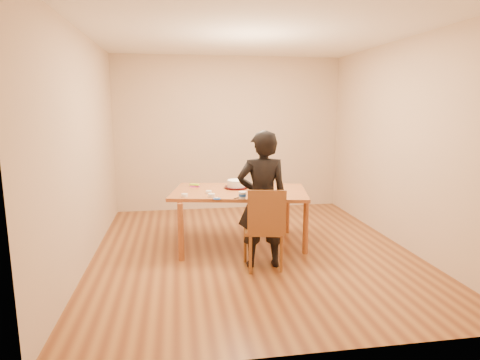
{
  "coord_description": "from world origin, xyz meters",
  "views": [
    {
      "loc": [
        -0.93,
        -4.87,
        1.84
      ],
      "look_at": [
        -0.14,
        0.16,
        0.9
      ],
      "focal_mm": 30.0,
      "sensor_mm": 36.0,
      "label": 1
    }
  ],
  "objects": [
    {
      "name": "ramekin_yellow",
      "position": [
        -0.55,
        0.08,
        0.77
      ],
      "size": [
        0.08,
        0.08,
        0.04
      ],
      "primitive_type": "cylinder",
      "color": "white",
      "rests_on": "dining_table"
    },
    {
      "name": "candy_box_pink",
      "position": [
        -0.7,
        0.54,
        0.76
      ],
      "size": [
        0.14,
        0.08,
        0.02
      ],
      "primitive_type": "cube",
      "rotation": [
        0.0,
        0.0,
        -0.15
      ],
      "color": "#E134AC",
      "rests_on": "dining_table"
    },
    {
      "name": "frosting_dome",
      "position": [
        -0.16,
        0.36,
        0.87
      ],
      "size": [
        0.24,
        0.24,
        0.03
      ],
      "primitive_type": "ellipsoid",
      "color": "white",
      "rests_on": "cake"
    },
    {
      "name": "frosting_tub",
      "position": [
        -0.17,
        -0.25,
        0.79
      ],
      "size": [
        0.09,
        0.09,
        0.08
      ],
      "primitive_type": "cylinder",
      "color": "white",
      "rests_on": "dining_table"
    },
    {
      "name": "dining_table",
      "position": [
        -0.14,
        0.21,
        0.73
      ],
      "size": [
        1.89,
        1.34,
        0.04
      ],
      "primitive_type": "cube",
      "rotation": [
        0.0,
        0.0,
        -0.2
      ],
      "color": "brown",
      "rests_on": "floor"
    },
    {
      "name": "ramekin_multi",
      "position": [
        -0.86,
        -0.05,
        0.77
      ],
      "size": [
        0.08,
        0.08,
        0.04
      ],
      "primitive_type": "cylinder",
      "color": "white",
      "rests_on": "dining_table"
    },
    {
      "name": "spatula",
      "position": [
        -0.21,
        -0.21,
        0.76
      ],
      "size": [
        0.14,
        0.12,
        0.01
      ],
      "primitive_type": "cube",
      "rotation": [
        0.0,
        0.0,
        0.67
      ],
      "color": "black",
      "rests_on": "dining_table"
    },
    {
      "name": "room_shell",
      "position": [
        0.0,
        0.34,
        1.35
      ],
      "size": [
        4.0,
        4.5,
        2.7
      ],
      "color": "brown",
      "rests_on": "ground"
    },
    {
      "name": "cake",
      "position": [
        -0.16,
        0.36,
        0.81
      ],
      "size": [
        0.24,
        0.24,
        0.08
      ],
      "primitive_type": "cylinder",
      "color": "white",
      "rests_on": "cake_plate"
    },
    {
      "name": "ramekin_green",
      "position": [
        -0.53,
        -0.11,
        0.77
      ],
      "size": [
        0.08,
        0.08,
        0.04
      ],
      "primitive_type": "cylinder",
      "color": "white",
      "rests_on": "dining_table"
    },
    {
      "name": "cake_plate",
      "position": [
        -0.16,
        0.36,
        0.76
      ],
      "size": [
        0.32,
        0.32,
        0.02
      ],
      "primitive_type": "cylinder",
      "color": "red",
      "rests_on": "dining_table"
    },
    {
      "name": "frosting_dollop",
      "position": [
        -0.48,
        -0.24,
        0.77
      ],
      "size": [
        0.04,
        0.04,
        0.02
      ],
      "primitive_type": "ellipsoid",
      "color": "white",
      "rests_on": "frosting_lid"
    },
    {
      "name": "dining_chair",
      "position": [
        0.01,
        -0.57,
        0.45
      ],
      "size": [
        0.48,
        0.48,
        0.04
      ],
      "primitive_type": "cube",
      "rotation": [
        0.0,
        0.0,
        -0.19
      ],
      "color": "brown",
      "rests_on": "floor"
    },
    {
      "name": "frosting_lid",
      "position": [
        -0.48,
        -0.24,
        0.76
      ],
      "size": [
        0.1,
        0.1,
        0.01
      ],
      "primitive_type": "cylinder",
      "color": "#1948A4",
      "rests_on": "dining_table"
    },
    {
      "name": "candy_box_green",
      "position": [
        -0.71,
        0.54,
        0.78
      ],
      "size": [
        0.14,
        0.11,
        0.02
      ],
      "primitive_type": "cube",
      "rotation": [
        0.0,
        0.0,
        -0.39
      ],
      "color": "#44A01D",
      "rests_on": "candy_box_pink"
    },
    {
      "name": "person",
      "position": [
        0.01,
        -0.52,
        0.79
      ],
      "size": [
        0.6,
        0.41,
        1.58
      ],
      "primitive_type": "imported",
      "rotation": [
        0.0,
        0.0,
        3.09
      ],
      "color": "black",
      "rests_on": "floor"
    }
  ]
}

